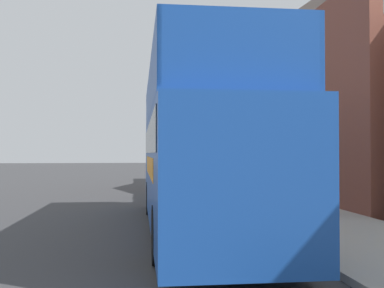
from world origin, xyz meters
TOP-DOWN VIEW (x-y plane):
  - ground_plane at (0.00, 21.00)m, footprint 144.00×144.00m
  - sidewalk at (6.89, 18.00)m, footprint 3.72×108.00m
  - brick_terrace_rear at (11.75, 19.72)m, footprint 6.00×19.46m
  - tour_bus at (3.36, 9.12)m, footprint 2.67×11.42m
  - parked_car_ahead_of_bus at (3.88, 18.02)m, footprint 1.98×4.38m
  - lamp_post_second at (5.71, 12.09)m, footprint 0.35×0.35m

SIDE VIEW (x-z plane):
  - ground_plane at x=0.00m, z-range 0.00..0.00m
  - sidewalk at x=6.89m, z-range 0.00..0.14m
  - parked_car_ahead_of_bus at x=3.88m, z-range -0.05..1.47m
  - tour_bus at x=3.36m, z-range -0.21..3.99m
  - lamp_post_second at x=5.71m, z-range 1.07..6.08m
  - brick_terrace_rear at x=11.75m, z-range 0.00..10.66m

